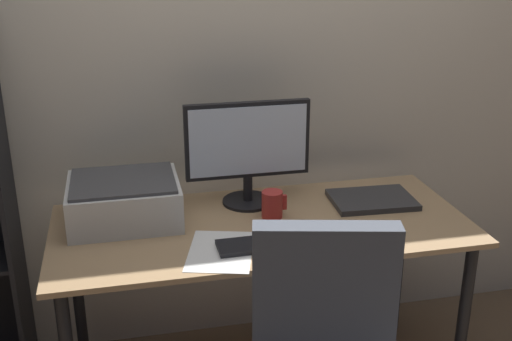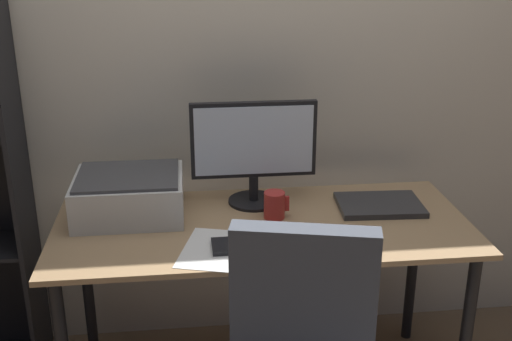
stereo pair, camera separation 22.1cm
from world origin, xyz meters
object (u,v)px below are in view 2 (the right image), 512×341
(mouse, at_px, (313,239))
(monitor, at_px, (254,147))
(keyboard, at_px, (255,245))
(coffee_mug, at_px, (275,205))
(desk, at_px, (263,245))
(laptop, at_px, (379,205))
(printer, at_px, (129,195))

(mouse, bearing_deg, monitor, 108.56)
(keyboard, distance_m, coffee_mug, 0.25)
(desk, bearing_deg, keyboard, -105.28)
(desk, xyz_separation_m, laptop, (0.47, 0.09, 0.10))
(keyboard, distance_m, printer, 0.55)
(coffee_mug, bearing_deg, printer, 170.31)
(desk, bearing_deg, mouse, -50.10)
(desk, relative_size, printer, 3.80)
(keyboard, height_order, mouse, mouse)
(monitor, bearing_deg, printer, -173.05)
(mouse, height_order, printer, printer)
(monitor, distance_m, laptop, 0.54)
(monitor, height_order, laptop, monitor)
(mouse, distance_m, coffee_mug, 0.25)
(monitor, bearing_deg, keyboard, -95.81)
(mouse, distance_m, printer, 0.71)
(monitor, bearing_deg, mouse, -66.52)
(monitor, bearing_deg, coffee_mug, -67.73)
(coffee_mug, relative_size, printer, 0.25)
(monitor, relative_size, mouse, 5.01)
(monitor, distance_m, mouse, 0.46)
(keyboard, bearing_deg, coffee_mug, 65.38)
(keyboard, xyz_separation_m, coffee_mug, (0.10, 0.23, 0.04))
(keyboard, relative_size, mouse, 3.02)
(monitor, relative_size, laptop, 1.50)
(mouse, bearing_deg, printer, 148.87)
(desk, distance_m, printer, 0.53)
(keyboard, height_order, laptop, laptop)
(coffee_mug, bearing_deg, monitor, 112.27)
(mouse, xyz_separation_m, coffee_mug, (-0.10, 0.22, 0.03))
(desk, relative_size, keyboard, 5.25)
(desk, relative_size, mouse, 15.85)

